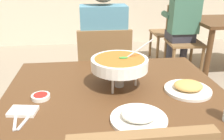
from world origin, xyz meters
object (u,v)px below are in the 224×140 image
(dining_table_main, at_px, (115,107))
(rice_plate, at_px, (139,117))
(chair_diner_main, at_px, (104,73))
(sauce_dish, at_px, (41,96))
(appetizer_plate, at_px, (188,88))
(chair_bg_right, at_px, (173,28))
(curry_bowl, at_px, (120,64))
(chair_bg_left, at_px, (183,35))
(diner_main, at_px, (103,45))
(patron_bg_left, at_px, (183,19))

(dining_table_main, xyz_separation_m, rice_plate, (0.06, -0.30, 0.13))
(chair_diner_main, height_order, sauce_dish, chair_diner_main)
(appetizer_plate, bearing_deg, chair_diner_main, 114.80)
(dining_table_main, xyz_separation_m, appetizer_plate, (0.37, -0.06, 0.13))
(chair_bg_right, bearing_deg, curry_bowl, -116.49)
(dining_table_main, height_order, rice_plate, rice_plate)
(appetizer_plate, distance_m, chair_bg_left, 2.14)
(diner_main, distance_m, rice_plate, 1.07)
(rice_plate, bearing_deg, diner_main, 93.29)
(patron_bg_left, bearing_deg, rice_plate, -116.13)
(curry_bowl, height_order, chair_bg_right, curry_bowl)
(curry_bowl, relative_size, chair_bg_left, 0.37)
(dining_table_main, bearing_deg, appetizer_plate, -9.71)
(dining_table_main, height_order, chair_bg_right, chair_bg_right)
(dining_table_main, relative_size, chair_bg_left, 1.27)
(patron_bg_left, bearing_deg, curry_bowl, -120.94)
(appetizer_plate, bearing_deg, rice_plate, -143.15)
(sauce_dish, relative_size, patron_bg_left, 0.07)
(patron_bg_left, bearing_deg, diner_main, -135.95)
(dining_table_main, bearing_deg, curry_bowl, 53.41)
(diner_main, relative_size, chair_bg_right, 1.46)
(dining_table_main, relative_size, patron_bg_left, 0.87)
(sauce_dish, height_order, chair_bg_left, chair_bg_left)
(appetizer_plate, xyz_separation_m, sauce_dish, (-0.75, 0.01, -0.01))
(chair_bg_left, distance_m, patron_bg_left, 0.25)
(sauce_dish, relative_size, chair_bg_right, 0.10)
(dining_table_main, height_order, appetizer_plate, appetizer_plate)
(rice_plate, bearing_deg, dining_table_main, 101.72)
(sauce_dish, relative_size, chair_bg_left, 0.10)
(appetizer_plate, relative_size, sauce_dish, 2.67)
(diner_main, bearing_deg, chair_bg_right, 53.38)
(curry_bowl, relative_size, chair_bg_right, 0.37)
(appetizer_plate, xyz_separation_m, patron_bg_left, (0.75, 1.92, -0.00))
(curry_bowl, height_order, appetizer_plate, curry_bowl)
(dining_table_main, distance_m, rice_plate, 0.33)
(curry_bowl, bearing_deg, chair_diner_main, 92.19)
(diner_main, relative_size, patron_bg_left, 1.00)
(appetizer_plate, xyz_separation_m, chair_bg_left, (0.79, 1.98, -0.24))
(patron_bg_left, bearing_deg, chair_bg_left, 49.07)
(curry_bowl, bearing_deg, dining_table_main, -126.59)
(dining_table_main, distance_m, curry_bowl, 0.24)
(chair_diner_main, distance_m, diner_main, 0.24)
(rice_plate, bearing_deg, curry_bowl, 95.92)
(chair_diner_main, xyz_separation_m, appetizer_plate, (0.37, -0.81, 0.24))
(dining_table_main, bearing_deg, rice_plate, -78.28)
(curry_bowl, relative_size, rice_plate, 1.39)
(chair_diner_main, xyz_separation_m, patron_bg_left, (1.12, 1.12, 0.24))
(chair_diner_main, relative_size, diner_main, 0.69)
(patron_bg_left, bearing_deg, chair_bg_right, 81.33)
(chair_diner_main, distance_m, patron_bg_left, 1.60)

